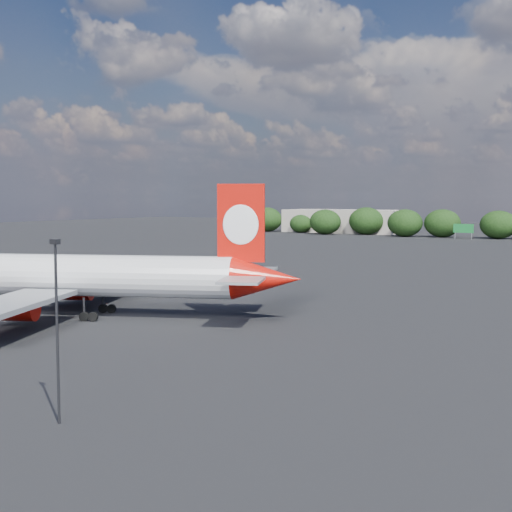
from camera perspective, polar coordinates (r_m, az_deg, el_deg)
The scene contains 5 objects.
ground at distance 105.78m, azimuth 7.05°, elevation -2.11°, with size 500.00×500.00×0.00m, color black.
qantas_airliner at distance 76.58m, azimuth -13.07°, elevation -1.64°, with size 40.42×38.97×13.90m.
apron_lamp_post at distance 40.88m, azimuth -15.64°, elevation -5.01°, with size 0.55×0.30×10.31m.
terminal_building at distance 252.31m, azimuth 7.08°, elevation 2.79°, with size 42.00×16.00×8.00m.
highway_sign at distance 220.08m, azimuth 16.26°, elevation 2.12°, with size 6.00×0.30×4.50m.
Camera 1 is at (46.36, -34.24, 12.63)m, focal length 50.00 mm.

